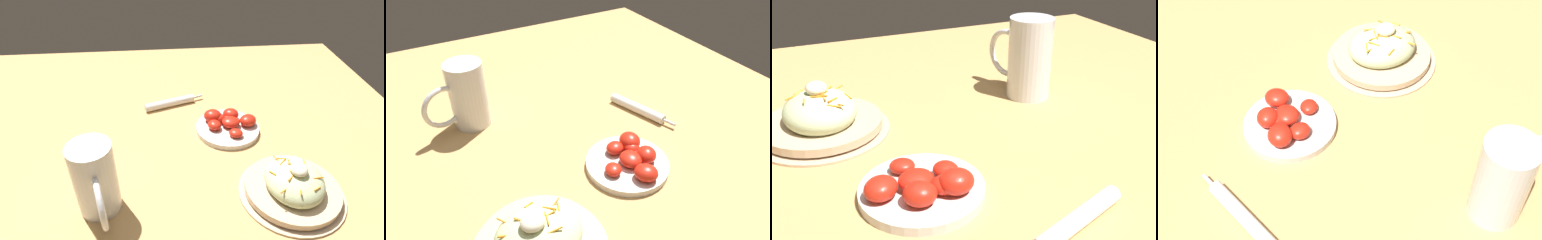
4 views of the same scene
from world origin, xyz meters
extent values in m
plane|color=tan|center=(0.00, 0.00, 0.00)|extent=(1.43, 1.43, 0.00)
cylinder|color=#D1B28E|center=(0.15, 0.26, 0.00)|extent=(0.24, 0.24, 0.01)
cylinder|color=#D1B28E|center=(0.15, 0.26, 0.02)|extent=(0.21, 0.21, 0.01)
ellipsoid|color=beige|center=(0.15, 0.26, 0.04)|extent=(0.15, 0.13, 0.07)
cylinder|color=orange|center=(0.14, 0.26, 0.08)|extent=(0.02, 0.02, 0.00)
cylinder|color=orange|center=(0.14, 0.21, 0.06)|extent=(0.02, 0.01, 0.01)
cylinder|color=orange|center=(0.13, 0.28, 0.07)|extent=(0.03, 0.01, 0.01)
cylinder|color=orange|center=(0.17, 0.24, 0.07)|extent=(0.02, 0.02, 0.00)
cylinder|color=orange|center=(0.15, 0.25, 0.08)|extent=(0.02, 0.02, 0.01)
cylinder|color=orange|center=(0.20, 0.25, 0.07)|extent=(0.02, 0.01, 0.01)
cylinder|color=orange|center=(0.19, 0.22, 0.06)|extent=(0.02, 0.03, 0.01)
cylinder|color=orange|center=(0.12, 0.24, 0.07)|extent=(0.02, 0.02, 0.01)
cylinder|color=orange|center=(0.10, 0.24, 0.07)|extent=(0.01, 0.02, 0.01)
cylinder|color=orange|center=(0.11, 0.23, 0.07)|extent=(0.03, 0.02, 0.01)
cylinder|color=orange|center=(0.13, 0.26, 0.08)|extent=(0.01, 0.02, 0.01)
cylinder|color=orange|center=(0.17, 0.30, 0.07)|extent=(0.01, 0.03, 0.01)
cylinder|color=orange|center=(0.20, 0.29, 0.07)|extent=(0.01, 0.02, 0.01)
cylinder|color=orange|center=(0.12, 0.25, 0.08)|extent=(0.02, 0.00, 0.00)
ellipsoid|color=#EFEACC|center=(0.16, 0.26, 0.08)|extent=(0.04, 0.04, 0.02)
cylinder|color=white|center=(0.14, -0.16, 0.08)|extent=(0.09, 0.09, 0.17)
cylinder|color=gold|center=(0.14, -0.16, 0.04)|extent=(0.08, 0.08, 0.08)
cylinder|color=white|center=(0.14, -0.16, 0.08)|extent=(0.08, 0.08, 0.01)
torus|color=white|center=(0.21, -0.15, 0.08)|extent=(0.10, 0.04, 0.10)
cylinder|color=white|center=(-0.25, 0.00, 0.01)|extent=(0.07, 0.16, 0.02)
cylinder|color=silver|center=(-0.28, 0.09, 0.01)|extent=(0.02, 0.04, 0.01)
cylinder|color=silver|center=(-0.10, 0.16, 0.01)|extent=(0.18, 0.18, 0.01)
ellipsoid|color=red|center=(-0.05, 0.17, 0.02)|extent=(0.05, 0.05, 0.02)
ellipsoid|color=red|center=(-0.13, 0.12, 0.03)|extent=(0.05, 0.06, 0.04)
ellipsoid|color=red|center=(-0.13, 0.14, 0.03)|extent=(0.04, 0.04, 0.03)
ellipsoid|color=red|center=(-0.14, 0.18, 0.03)|extent=(0.06, 0.06, 0.03)
ellipsoid|color=red|center=(-0.10, 0.17, 0.03)|extent=(0.05, 0.05, 0.03)
ellipsoid|color=red|center=(-0.13, 0.17, 0.03)|extent=(0.05, 0.05, 0.02)
ellipsoid|color=red|center=(-0.09, 0.12, 0.03)|extent=(0.05, 0.05, 0.02)
ellipsoid|color=red|center=(-0.10, 0.22, 0.03)|extent=(0.07, 0.07, 0.03)
camera|label=1|loc=(0.63, -0.01, 0.56)|focal=30.27mm
camera|label=2|loc=(0.27, 0.61, 0.53)|focal=33.26mm
camera|label=3|loc=(-0.60, 0.32, 0.38)|focal=41.58mm
camera|label=4|loc=(-0.29, -0.52, 0.78)|focal=50.49mm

